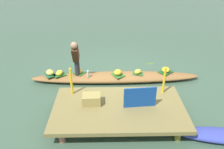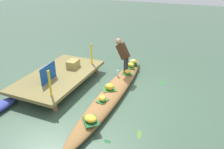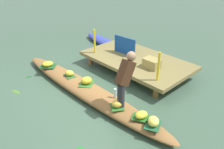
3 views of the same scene
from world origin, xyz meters
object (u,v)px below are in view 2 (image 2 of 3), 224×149
object	(u,v)px
banana_bunch_1	(102,98)
banana_bunch_2	(128,71)
vendor_boat	(113,93)
banana_bunch_5	(133,61)
banana_bunch_4	(131,65)
banana_bunch_3	(109,87)
water_bottle	(118,73)
vendor_person	(123,54)
banana_bunch_0	(91,119)
produce_crate	(73,64)
market_banner	(48,73)

from	to	relation	value
banana_bunch_1	banana_bunch_2	xyz separation A→B (m)	(1.89, -0.07, 0.01)
vendor_boat	banana_bunch_5	world-z (taller)	banana_bunch_5
banana_bunch_4	banana_bunch_5	bearing A→B (deg)	-0.39
banana_bunch_3	water_bottle	world-z (taller)	water_bottle
banana_bunch_3	vendor_person	world-z (taller)	vendor_person
banana_bunch_3	vendor_person	xyz separation A→B (m)	(1.28, 0.05, 0.59)
vendor_boat	banana_bunch_1	distance (m)	0.74
banana_bunch_0	banana_bunch_4	bearing A→B (deg)	2.35
banana_bunch_0	banana_bunch_1	xyz separation A→B (m)	(0.92, 0.12, 0.00)
banana_bunch_0	banana_bunch_1	world-z (taller)	banana_bunch_1
vendor_person	banana_bunch_3	bearing A→B (deg)	-177.81
banana_bunch_5	banana_bunch_4	bearing A→B (deg)	179.61
banana_bunch_5	produce_crate	distance (m)	2.26
produce_crate	banana_bunch_5	bearing A→B (deg)	-50.72
banana_bunch_1	market_banner	bearing A→B (deg)	83.86
vendor_boat	banana_bunch_0	size ratio (longest dim) A/B	17.27
banana_bunch_1	banana_bunch_5	xyz separation A→B (m)	(2.79, 0.02, 0.01)
banana_bunch_0	banana_bunch_2	world-z (taller)	banana_bunch_2
vendor_boat	vendor_person	world-z (taller)	vendor_person
banana_bunch_3	vendor_person	size ratio (longest dim) A/B	0.23
banana_bunch_3	produce_crate	xyz separation A→B (m)	(0.72, 1.69, 0.17)
banana_bunch_0	banana_bunch_4	world-z (taller)	banana_bunch_4
banana_bunch_2	banana_bunch_5	distance (m)	0.91
vendor_boat	water_bottle	xyz separation A→B (m)	(0.87, 0.18, 0.24)
banana_bunch_4	banana_bunch_5	xyz separation A→B (m)	(0.30, -0.00, 0.01)
vendor_boat	produce_crate	bearing A→B (deg)	68.92
banana_bunch_1	banana_bunch_4	size ratio (longest dim) A/B	0.86
banana_bunch_5	water_bottle	distance (m)	1.22
produce_crate	banana_bunch_1	bearing A→B (deg)	-127.86
vendor_boat	market_banner	xyz separation A→B (m)	(-0.51, 1.91, 0.53)
banana_bunch_5	vendor_person	xyz separation A→B (m)	(-0.87, 0.10, 0.59)
banana_bunch_2	market_banner	size ratio (longest dim) A/B	0.29
banana_bunch_5	produce_crate	world-z (taller)	produce_crate
banana_bunch_4	banana_bunch_0	bearing A→B (deg)	-177.65
water_bottle	produce_crate	world-z (taller)	produce_crate
water_bottle	vendor_boat	bearing A→B (deg)	-168.40
vendor_boat	banana_bunch_0	world-z (taller)	banana_bunch_0
vendor_boat	banana_bunch_1	xyz separation A→B (m)	(-0.71, 0.01, 0.20)
water_bottle	banana_bunch_0	bearing A→B (deg)	-173.41
water_bottle	market_banner	world-z (taller)	market_banner
banana_bunch_0	water_bottle	distance (m)	2.52
banana_bunch_3	market_banner	size ratio (longest dim) A/B	0.36
banana_bunch_1	water_bottle	bearing A→B (deg)	6.14
vendor_person	vendor_boat	bearing A→B (deg)	-174.07
banana_bunch_1	water_bottle	xyz separation A→B (m)	(1.58, 0.17, 0.03)
banana_bunch_0	banana_bunch_4	size ratio (longest dim) A/B	1.16
banana_bunch_1	water_bottle	distance (m)	1.59
banana_bunch_3	banana_bunch_5	bearing A→B (deg)	-1.32
market_banner	produce_crate	bearing A→B (deg)	-11.97
banana_bunch_1	banana_bunch_4	distance (m)	2.49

